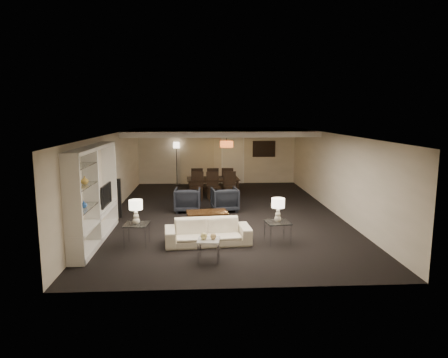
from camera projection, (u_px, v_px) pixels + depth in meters
name	position (u px, v px, depth m)	size (l,w,h in m)	color
floor	(224.00, 213.00, 12.64)	(11.00, 11.00, 0.00)	black
ceiling	(224.00, 134.00, 12.23)	(7.00, 11.00, 0.02)	silver
wall_back	(217.00, 156.00, 17.85)	(7.00, 0.02, 2.50)	beige
wall_front	(241.00, 221.00, 7.02)	(7.00, 0.02, 2.50)	beige
wall_left	(110.00, 175.00, 12.24)	(0.02, 11.00, 2.50)	beige
wall_right	(334.00, 173.00, 12.63)	(0.02, 11.00, 2.50)	beige
ceiling_soffit	(219.00, 132.00, 15.69)	(7.00, 4.00, 0.20)	silver
curtains	(197.00, 157.00, 17.73)	(1.50, 0.12, 2.40)	beige
door	(233.00, 160.00, 17.89)	(0.90, 0.05, 2.10)	silver
painting	(264.00, 149.00, 17.88)	(0.95, 0.04, 0.65)	#142D38
media_unit	(94.00, 195.00, 9.70)	(0.38, 3.40, 2.35)	white
pendant_light	(227.00, 144.00, 15.79)	(0.52, 0.52, 0.24)	#D8591E
sofa	(208.00, 232.00, 9.63)	(2.05, 0.80, 0.60)	beige
coffee_table	(207.00, 219.00, 11.22)	(1.13, 0.66, 0.40)	black
armchair_left	(188.00, 200.00, 12.83)	(0.81, 0.84, 0.76)	black
armchair_right	(225.00, 199.00, 12.90)	(0.81, 0.84, 0.76)	black
side_table_left	(137.00, 235.00, 9.54)	(0.56, 0.56, 0.53)	white
side_table_right	(277.00, 232.00, 9.73)	(0.56, 0.56, 0.53)	white
table_lamp_left	(136.00, 212.00, 9.45)	(0.32, 0.32, 0.58)	beige
table_lamp_right	(278.00, 210.00, 9.64)	(0.32, 0.32, 0.58)	beige
marble_table	(209.00, 250.00, 8.56)	(0.47, 0.47, 0.47)	white
gold_gourd_a	(204.00, 236.00, 8.50)	(0.15, 0.15, 0.15)	#F1DF7F
gold_gourd_b	(213.00, 236.00, 8.51)	(0.13, 0.13, 0.13)	#EAC27C
television	(102.00, 195.00, 10.37)	(0.13, 0.97, 0.56)	black
vase_blue	(84.00, 204.00, 8.83)	(0.15, 0.15, 0.16)	#295AB3
vase_amber	(85.00, 180.00, 8.91)	(0.17, 0.17, 0.18)	gold
floor_speaker	(119.00, 198.00, 12.04)	(0.13, 0.13, 1.19)	black
dining_table	(213.00, 187.00, 15.16)	(1.96, 1.09, 0.69)	black
chair_nl	(197.00, 186.00, 14.46)	(0.47, 0.47, 1.02)	black
chair_nm	(213.00, 186.00, 14.49)	(0.47, 0.47, 1.02)	black
chair_nr	(230.00, 186.00, 14.52)	(0.47, 0.47, 1.02)	black
chair_fl	(197.00, 180.00, 15.74)	(0.47, 0.47, 1.02)	black
chair_fm	(212.00, 180.00, 15.77)	(0.47, 0.47, 1.02)	black
chair_fr	(228.00, 180.00, 15.81)	(0.47, 0.47, 1.02)	black
floor_lamp	(177.00, 164.00, 17.51)	(0.27, 0.27, 1.88)	black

